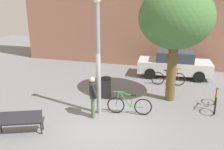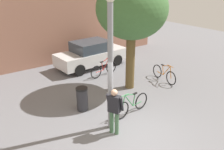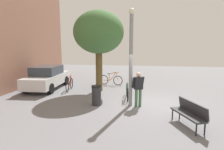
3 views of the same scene
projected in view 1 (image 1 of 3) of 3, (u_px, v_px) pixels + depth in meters
ground_plane at (103, 123)px, 9.08m from camera, size 36.00×36.00×0.00m
building_facade at (144, 3)px, 16.30m from camera, size 17.16×2.00×8.30m
lamppost at (98, 54)px, 9.11m from camera, size 0.28×0.28×4.60m
person_by_lamppost at (93, 94)px, 9.26m from camera, size 0.46×0.63×1.67m
park_bench at (19, 120)px, 8.17m from camera, size 1.66×1.04×0.92m
plaza_tree at (176, 18)px, 10.04m from camera, size 3.15×3.15×5.07m
bicycle_orange at (216, 100)px, 10.15m from camera, size 0.30×1.80×0.97m
bicycle_red at (168, 78)px, 12.90m from camera, size 1.80×0.29×0.97m
bicycle_green at (129, 105)px, 9.67m from camera, size 1.80×0.27×0.97m
parked_car_white at (174, 64)px, 14.24m from camera, size 4.30×2.02×1.55m
trash_bin at (106, 87)px, 11.29m from camera, size 0.48×0.48×0.98m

